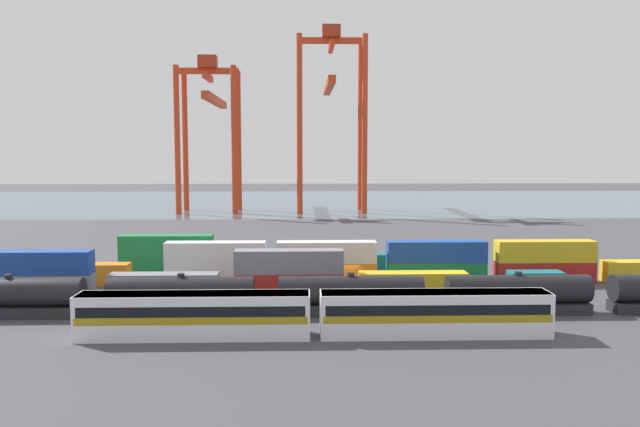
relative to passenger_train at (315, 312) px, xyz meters
The scene contains 27 objects.
ground_plane 60.75m from the passenger_train, 85.62° to the left, with size 420.00×420.00×0.00m, color #424247.
harbour_water 152.40m from the passenger_train, 88.26° to the left, with size 400.00×110.00×0.01m, color #475B6B.
passenger_train is the anchor object (origin of this frame).
freight_tank_row 8.38m from the passenger_train, 63.76° to the left, with size 80.99×2.75×4.21m.
shipping_container_0 34.36m from the passenger_train, 152.41° to the left, with size 12.10×2.44×2.60m, color slate.
shipping_container_1 34.39m from the passenger_train, 152.41° to the left, with size 12.10×2.44×2.60m, color #1C4299.
shipping_container_2 22.94m from the passenger_train, 136.06° to the left, with size 12.10×2.44×2.60m, color slate.
shipping_container_3 16.14m from the passenger_train, 99.19° to the left, with size 12.10×2.44×2.60m, color #AD211C.
shipping_container_4 16.21m from the passenger_train, 99.19° to the left, with size 12.10×2.44×2.60m, color slate.
shipping_container_5 19.57m from the passenger_train, 54.47° to the left, with size 12.10×2.44×2.60m, color gold.
shipping_container_6 29.89m from the passenger_train, 32.17° to the left, with size 6.04×2.44×2.60m, color #146066.
shipping_container_7 33.67m from the passenger_train, 138.20° to the left, with size 6.04×2.44×2.60m, color orange.
shipping_container_8 25.28m from the passenger_train, 117.36° to the left, with size 12.10×2.44×2.60m, color silver.
shipping_container_9 25.32m from the passenger_train, 117.36° to the left, with size 12.10×2.44×2.60m, color silver.
shipping_container_10 22.53m from the passenger_train, 85.23° to the left, with size 12.10×2.44×2.60m, color orange.
shipping_container_11 22.58m from the passenger_train, 85.23° to the left, with size 12.10×2.44×2.60m, color silver.
shipping_container_12 27.20m from the passenger_train, 55.61° to the left, with size 12.10×2.44×2.60m, color #197538.
shipping_container_13 27.25m from the passenger_train, 55.61° to the left, with size 12.10×2.44×2.60m, color #1C4299.
shipping_container_14 36.55m from the passenger_train, 37.88° to the left, with size 12.10×2.44×2.60m, color #AD211C.
shipping_container_15 36.58m from the passenger_train, 37.88° to the left, with size 12.10×2.44×2.60m, color gold.
shipping_container_17 43.58m from the passenger_train, 138.33° to the left, with size 6.04×2.44×2.60m, color maroon.
shipping_container_18 34.62m from the passenger_train, 123.17° to the left, with size 12.10×2.44×2.60m, color #197538.
shipping_container_19 34.65m from the passenger_train, 123.17° to the left, with size 12.10×2.44×2.60m, color #197538.
shipping_container_20 29.47m from the passenger_train, 100.41° to the left, with size 12.10×2.44×2.60m, color #AD211C.
shipping_container_21 30.14m from the passenger_train, 74.04° to the left, with size 12.10×2.44×2.60m, color #146066.
gantry_crane_west 125.81m from the passenger_train, 102.13° to the left, with size 16.28×39.81×41.47m.
gantry_crane_central 123.50m from the passenger_train, 86.78° to the left, with size 18.51×38.35×49.49m.
Camera 1 is at (-5.74, -74.53, 16.02)m, focal length 35.61 mm.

